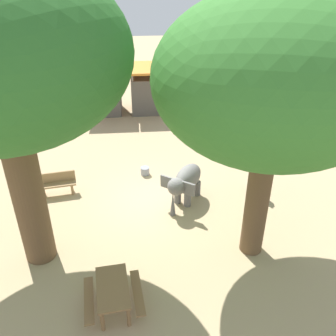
% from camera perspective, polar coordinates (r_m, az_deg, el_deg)
% --- Properties ---
extents(ground_plane, '(60.00, 60.00, 0.00)m').
position_cam_1_polar(ground_plane, '(13.90, -2.28, -5.18)').
color(ground_plane, tan).
extents(elephant, '(1.74, 1.88, 1.37)m').
position_cam_1_polar(elephant, '(13.46, 2.67, -2.03)').
color(elephant, slate).
rests_on(elephant, ground_plane).
extents(person_handler, '(0.32, 0.51, 1.62)m').
position_cam_1_polar(person_handler, '(14.36, 13.17, -0.26)').
color(person_handler, '#3F3833').
rests_on(person_handler, ground_plane).
extents(shade_tree_secondary, '(6.02, 5.52, 7.55)m').
position_cam_1_polar(shade_tree_secondary, '(9.57, 16.00, 12.77)').
color(shade_tree_secondary, brown).
rests_on(shade_tree_secondary, ground_plane).
extents(wooden_bench, '(1.44, 0.61, 0.88)m').
position_cam_1_polar(wooden_bench, '(14.69, -16.56, -2.21)').
color(wooden_bench, '#9E7A51').
rests_on(wooden_bench, ground_plane).
extents(picnic_table_near, '(1.64, 1.65, 0.78)m').
position_cam_1_polar(picnic_table_near, '(10.09, -8.37, -18.18)').
color(picnic_table_near, olive).
rests_on(picnic_table_near, ground_plane).
extents(market_stall_red, '(2.50, 2.50, 2.52)m').
position_cam_1_polar(market_stall_red, '(21.52, -9.94, 11.23)').
color(market_stall_red, '#59514C').
rests_on(market_stall_red, ground_plane).
extents(market_stall_orange, '(2.50, 2.50, 2.52)m').
position_cam_1_polar(market_stall_orange, '(21.46, -2.87, 11.58)').
color(market_stall_orange, '#59514C').
rests_on(market_stall_orange, ground_plane).
extents(feed_bucket, '(0.36, 0.36, 0.32)m').
position_cam_1_polar(feed_bucket, '(15.46, -3.52, -0.44)').
color(feed_bucket, gray).
rests_on(feed_bucket, ground_plane).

